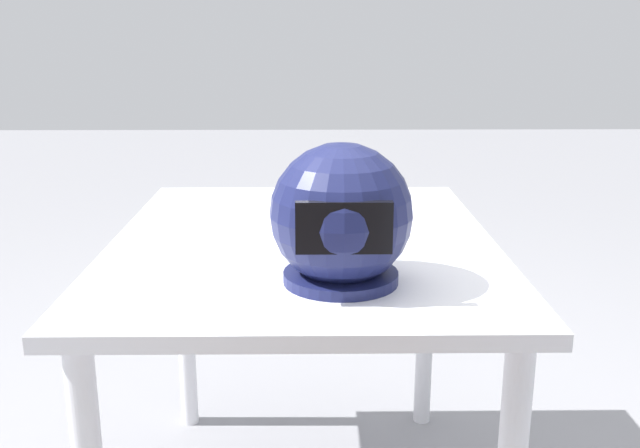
% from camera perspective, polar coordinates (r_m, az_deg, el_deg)
% --- Properties ---
extents(dining_table, '(0.84, 1.04, 0.73)m').
position_cam_1_polar(dining_table, '(1.61, -1.34, -4.27)').
color(dining_table, white).
rests_on(dining_table, ground).
extents(pizza_plate, '(0.32, 0.32, 0.01)m').
position_cam_1_polar(pizza_plate, '(1.67, 1.29, -0.04)').
color(pizza_plate, white).
rests_on(pizza_plate, dining_table).
extents(pizza, '(0.28, 0.28, 0.06)m').
position_cam_1_polar(pizza, '(1.67, 1.26, 0.62)').
color(pizza, tan).
rests_on(pizza, pizza_plate).
extents(motorcycle_helmet, '(0.26, 0.26, 0.26)m').
position_cam_1_polar(motorcycle_helmet, '(1.28, 1.70, 0.54)').
color(motorcycle_helmet, '#191E4C').
rests_on(motorcycle_helmet, dining_table).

